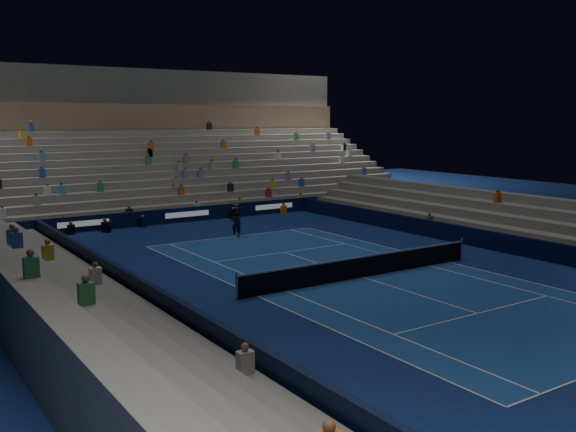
% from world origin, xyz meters
% --- Properties ---
extents(ground, '(90.00, 90.00, 0.00)m').
position_xyz_m(ground, '(0.00, 0.00, 0.00)').
color(ground, '#0D1F52').
rests_on(ground, ground).
extents(court_surface, '(10.97, 23.77, 0.01)m').
position_xyz_m(court_surface, '(0.00, 0.00, 0.01)').
color(court_surface, navy).
rests_on(court_surface, ground).
extents(sponsor_barrier_far, '(44.00, 0.25, 1.00)m').
position_xyz_m(sponsor_barrier_far, '(0.00, 18.50, 0.50)').
color(sponsor_barrier_far, black).
rests_on(sponsor_barrier_far, ground).
extents(sponsor_barrier_east, '(0.25, 37.00, 1.00)m').
position_xyz_m(sponsor_barrier_east, '(9.70, 0.00, 0.50)').
color(sponsor_barrier_east, black).
rests_on(sponsor_barrier_east, ground).
extents(sponsor_barrier_west, '(0.25, 37.00, 1.00)m').
position_xyz_m(sponsor_barrier_west, '(-9.70, 0.00, 0.50)').
color(sponsor_barrier_west, black).
rests_on(sponsor_barrier_west, ground).
extents(grandstand_main, '(44.00, 15.20, 11.20)m').
position_xyz_m(grandstand_main, '(0.00, 27.90, 3.38)').
color(grandstand_main, slate).
rests_on(grandstand_main, ground).
extents(grandstand_east, '(5.00, 37.00, 2.50)m').
position_xyz_m(grandstand_east, '(13.17, 0.00, 0.92)').
color(grandstand_east, slate).
rests_on(grandstand_east, ground).
extents(grandstand_west, '(5.00, 37.00, 2.50)m').
position_xyz_m(grandstand_west, '(-13.17, 0.00, 0.92)').
color(grandstand_west, slate).
rests_on(grandstand_west, ground).
extents(tennis_net, '(12.90, 0.10, 1.10)m').
position_xyz_m(tennis_net, '(0.00, 0.00, 0.50)').
color(tennis_net, '#B2B2B7').
rests_on(tennis_net, ground).
extents(tennis_player, '(0.67, 0.55, 1.58)m').
position_xyz_m(tennis_player, '(0.06, 11.64, 0.79)').
color(tennis_player, black).
rests_on(tennis_player, ground).
extents(broadcast_camera, '(0.66, 1.01, 0.62)m').
position_xyz_m(broadcast_camera, '(-5.77, 17.59, 0.32)').
color(broadcast_camera, black).
rests_on(broadcast_camera, ground).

